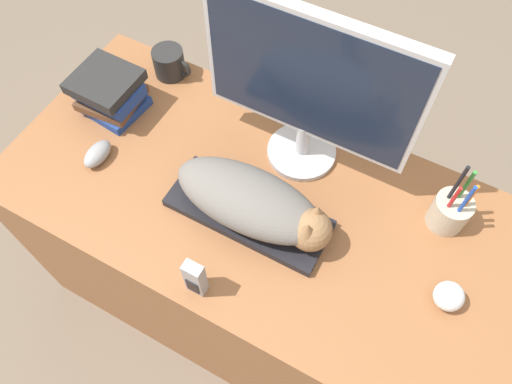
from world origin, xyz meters
TOP-DOWN VIEW (x-y plane):
  - ground_plane at (0.00, 0.00)m, footprint 12.00×12.00m
  - desk at (0.00, 0.33)m, footprint 1.36×0.65m
  - keyboard at (0.00, 0.28)m, footprint 0.41×0.16m
  - cat at (0.02, 0.28)m, footprint 0.40×0.17m
  - monitor at (0.03, 0.51)m, footprint 0.52×0.18m
  - computer_mouse at (-0.43, 0.24)m, footprint 0.05×0.09m
  - coffee_mug at (-0.44, 0.59)m, footprint 0.12×0.09m
  - pen_cup at (0.43, 0.49)m, footprint 0.09×0.09m
  - baseball at (0.50, 0.29)m, footprint 0.07×0.07m
  - phone at (-0.01, 0.05)m, footprint 0.04×0.03m
  - book_stack at (-0.51, 0.40)m, footprint 0.18×0.16m

SIDE VIEW (x-z plane):
  - ground_plane at x=0.00m, z-range 0.00..0.00m
  - desk at x=0.00m, z-range 0.00..0.73m
  - keyboard at x=0.00m, z-range 0.73..0.75m
  - computer_mouse at x=-0.43m, z-range 0.73..0.77m
  - baseball at x=0.50m, z-range 0.73..0.80m
  - coffee_mug at x=-0.44m, z-range 0.73..0.81m
  - pen_cup at x=0.43m, z-range 0.67..0.89m
  - phone at x=-0.01m, z-range 0.73..0.85m
  - book_stack at x=-0.51m, z-range 0.73..0.85m
  - cat at x=0.02m, z-range 0.75..0.87m
  - monitor at x=0.03m, z-range 0.76..1.23m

